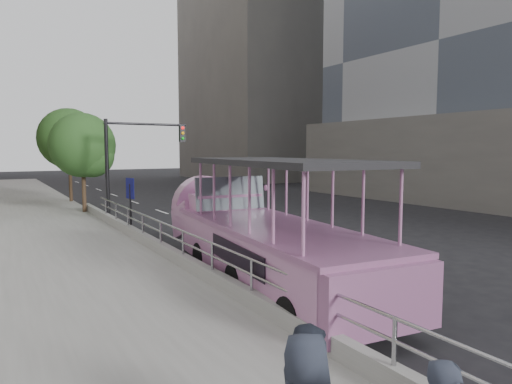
{
  "coord_description": "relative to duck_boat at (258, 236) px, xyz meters",
  "views": [
    {
      "loc": [
        -7.92,
        -10.32,
        3.67
      ],
      "look_at": [
        0.17,
        3.4,
        2.22
      ],
      "focal_mm": 32.0,
      "sensor_mm": 36.0,
      "label": 1
    }
  ],
  "objects": [
    {
      "name": "street_tree_far",
      "position": [
        -1.6,
        21.44,
        3.02
      ],
      "size": [
        3.97,
        3.97,
        6.45
      ],
      "color": "#382919",
      "rests_on": "ground"
    },
    {
      "name": "duck_boat",
      "position": [
        0.0,
        0.0,
        0.0
      ],
      "size": [
        3.54,
        10.61,
        3.46
      ],
      "color": "black",
      "rests_on": "ground"
    },
    {
      "name": "kerb_wall",
      "position": [
        -1.62,
        1.51,
        -0.8
      ],
      "size": [
        0.24,
        30.0,
        0.36
      ],
      "primitive_type": "cube",
      "color": "#A2A29D",
      "rests_on": "sidewalk"
    },
    {
      "name": "car",
      "position": [
        3.33,
        7.02,
        -0.62
      ],
      "size": [
        3.04,
        4.2,
        1.33
      ],
      "primitive_type": "imported",
      "rotation": [
        0.0,
        0.0,
        -0.43
      ],
      "color": "white",
      "rests_on": "ground"
    },
    {
      "name": "ground",
      "position": [
        1.5,
        -0.49,
        -1.28
      ],
      "size": [
        160.0,
        160.0,
        0.0
      ],
      "primitive_type": "plane",
      "color": "black"
    },
    {
      "name": "traffic_signal",
      "position": [
        -0.2,
        12.01,
        2.22
      ],
      "size": [
        4.2,
        0.32,
        5.2
      ],
      "color": "black",
      "rests_on": "ground"
    },
    {
      "name": "guardrail",
      "position": [
        -1.62,
        1.51,
        -0.14
      ],
      "size": [
        0.07,
        22.0,
        0.71
      ],
      "color": "#9F9FA3",
      "rests_on": "kerb_wall"
    },
    {
      "name": "midrise_stone_a",
      "position": [
        27.5,
        41.51,
        14.72
      ],
      "size": [
        20.0,
        20.0,
        32.0
      ],
      "primitive_type": "cube",
      "color": "slate",
      "rests_on": "ground"
    },
    {
      "name": "street_tree_near",
      "position": [
        -1.8,
        15.44,
        2.54
      ],
      "size": [
        3.52,
        3.52,
        5.72
      ],
      "color": "#382919",
      "rests_on": "ground"
    },
    {
      "name": "sidewalk",
      "position": [
        -4.25,
        9.51,
        -1.13
      ],
      "size": [
        5.5,
        80.0,
        0.3
      ],
      "primitive_type": "cube",
      "color": "#A0A09A",
      "rests_on": "ground"
    },
    {
      "name": "parking_sign",
      "position": [
        -1.5,
        7.56,
        0.35
      ],
      "size": [
        0.18,
        0.56,
        2.57
      ],
      "color": "black",
      "rests_on": "ground"
    }
  ]
}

